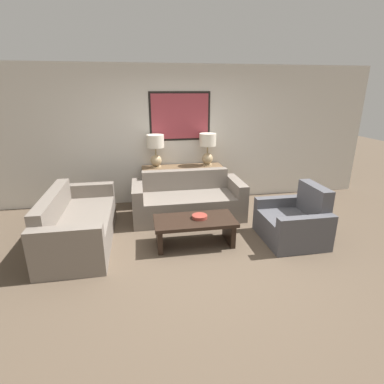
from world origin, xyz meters
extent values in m
plane|color=brown|center=(0.00, 0.00, 0.00)|extent=(20.00, 20.00, 0.00)
cube|color=beige|center=(0.00, 2.34, 1.32)|extent=(7.88, 0.10, 2.65)
cube|color=black|center=(0.00, 2.28, 1.70)|extent=(1.18, 0.01, 0.92)
cube|color=#9E3842|center=(0.00, 2.28, 1.70)|extent=(1.10, 0.02, 0.84)
cube|color=brown|center=(0.00, 2.06, 0.38)|extent=(1.56, 0.39, 0.77)
cylinder|color=tan|center=(-0.50, 2.06, 0.78)|extent=(0.18, 0.18, 0.02)
sphere|color=tan|center=(-0.50, 2.06, 0.90)|extent=(0.22, 0.22, 0.22)
cylinder|color=#8C7A51|center=(-0.50, 2.06, 1.08)|extent=(0.02, 0.02, 0.15)
cylinder|color=beige|center=(-0.50, 2.06, 1.27)|extent=(0.32, 0.32, 0.24)
cylinder|color=tan|center=(0.50, 2.06, 0.78)|extent=(0.18, 0.18, 0.02)
sphere|color=tan|center=(0.50, 2.06, 0.90)|extent=(0.22, 0.22, 0.22)
cylinder|color=#8C7A51|center=(0.50, 2.06, 1.08)|extent=(0.02, 0.02, 0.15)
cylinder|color=beige|center=(0.50, 2.06, 1.27)|extent=(0.32, 0.32, 0.24)
cube|color=slate|center=(0.00, 1.26, 0.21)|extent=(1.58, 0.70, 0.43)
cube|color=slate|center=(0.00, 1.70, 0.40)|extent=(1.58, 0.18, 0.79)
cube|color=slate|center=(-0.88, 1.35, 0.33)|extent=(0.18, 0.88, 0.65)
cube|color=slate|center=(0.88, 1.35, 0.33)|extent=(0.18, 0.88, 0.65)
cube|color=slate|center=(-1.64, 0.69, 0.21)|extent=(0.70, 1.58, 0.43)
cube|color=slate|center=(-2.08, 0.69, 0.40)|extent=(0.18, 1.58, 0.79)
cube|color=slate|center=(-1.73, -0.19, 0.33)|extent=(0.88, 0.18, 0.65)
cube|color=slate|center=(-1.73, 1.57, 0.33)|extent=(0.88, 0.18, 0.65)
cube|color=black|center=(-0.07, 0.33, 0.38)|extent=(1.18, 0.59, 0.05)
cube|color=black|center=(-0.60, 0.33, 0.18)|extent=(0.07, 0.47, 0.36)
cube|color=black|center=(0.45, 0.33, 0.18)|extent=(0.07, 0.47, 0.36)
cylinder|color=#93382D|center=(0.01, 0.36, 0.43)|extent=(0.22, 0.22, 0.05)
cube|color=#4C4C51|center=(1.31, 0.23, 0.19)|extent=(0.66, 0.67, 0.39)
cube|color=#4C4C51|center=(1.73, 0.23, 0.43)|extent=(0.18, 0.67, 0.86)
cube|color=#4C4C51|center=(1.40, 0.64, 0.27)|extent=(0.84, 0.14, 0.55)
cube|color=#4C4C51|center=(1.40, -0.17, 0.27)|extent=(0.84, 0.14, 0.55)
camera|label=1|loc=(-0.80, -3.58, 2.19)|focal=28.00mm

